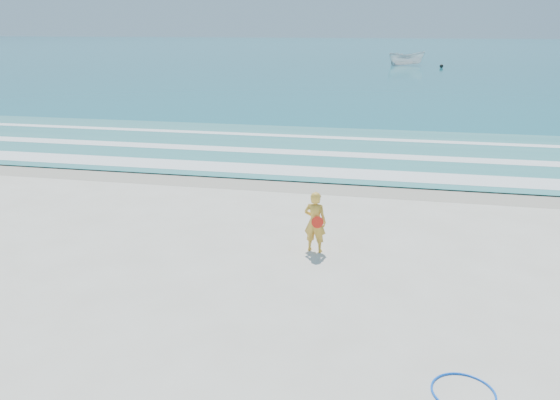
# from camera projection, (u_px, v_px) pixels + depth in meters

# --- Properties ---
(ground) EXTENTS (400.00, 400.00, 0.00)m
(ground) POSITION_uv_depth(u_px,v_px,m) (234.00, 321.00, 9.72)
(ground) COLOR silver
(ground) RESTS_ON ground
(wet_sand) EXTENTS (400.00, 2.40, 0.00)m
(wet_sand) POSITION_uv_depth(u_px,v_px,m) (310.00, 183.00, 18.10)
(wet_sand) COLOR #B2A893
(wet_sand) RESTS_ON ground
(ocean) EXTENTS (400.00, 190.00, 0.04)m
(ocean) POSITION_uv_depth(u_px,v_px,m) (383.00, 50.00, 107.56)
(ocean) COLOR #19727F
(ocean) RESTS_ON ground
(shallow) EXTENTS (400.00, 10.00, 0.01)m
(shallow) POSITION_uv_depth(u_px,v_px,m) (328.00, 149.00, 22.75)
(shallow) COLOR #59B7AD
(shallow) RESTS_ON ocean
(foam_near) EXTENTS (400.00, 1.40, 0.01)m
(foam_near) POSITION_uv_depth(u_px,v_px,m) (315.00, 172.00, 19.30)
(foam_near) COLOR white
(foam_near) RESTS_ON shallow
(foam_mid) EXTENTS (400.00, 0.90, 0.01)m
(foam_mid) POSITION_uv_depth(u_px,v_px,m) (325.00, 154.00, 22.00)
(foam_mid) COLOR white
(foam_mid) RESTS_ON shallow
(foam_far) EXTENTS (400.00, 0.60, 0.01)m
(foam_far) POSITION_uv_depth(u_px,v_px,m) (334.00, 138.00, 25.08)
(foam_far) COLOR white
(foam_far) RESTS_ON shallow
(hoop) EXTENTS (1.19, 1.19, 0.03)m
(hoop) POSITION_uv_depth(u_px,v_px,m) (463.00, 392.00, 7.81)
(hoop) COLOR blue
(hoop) RESTS_ON ground
(boat) EXTENTS (4.62, 2.24, 1.71)m
(boat) POSITION_uv_depth(u_px,v_px,m) (407.00, 58.00, 68.17)
(boat) COLOR silver
(boat) RESTS_ON ocean
(buoy) EXTENTS (0.44, 0.44, 0.44)m
(buoy) POSITION_uv_depth(u_px,v_px,m) (441.00, 66.00, 64.51)
(buoy) COLOR black
(buoy) RESTS_ON ocean
(woman) EXTENTS (0.58, 0.44, 1.44)m
(woman) POSITION_uv_depth(u_px,v_px,m) (315.00, 222.00, 12.49)
(woman) COLOR gold
(woman) RESTS_ON ground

